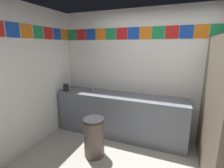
# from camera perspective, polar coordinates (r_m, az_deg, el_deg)

# --- Properties ---
(wall_back) EXTENTS (4.27, 0.09, 2.55)m
(wall_back) POSITION_cam_1_polar(r_m,az_deg,el_deg) (3.35, 17.14, 2.94)
(wall_back) COLOR white
(wall_back) RESTS_ON ground_plane
(wall_side) EXTENTS (0.09, 3.02, 2.55)m
(wall_side) POSITION_cam_1_polar(r_m,az_deg,el_deg) (3.04, -31.96, 0.49)
(wall_side) COLOR white
(wall_side) RESTS_ON ground_plane
(vanity_counter) EXTENTS (2.63, 0.56, 0.88)m
(vanity_counter) POSITION_cam_1_polar(r_m,az_deg,el_deg) (3.44, 2.55, -10.72)
(vanity_counter) COLOR slate
(vanity_counter) RESTS_ON ground_plane
(faucet_left) EXTENTS (0.04, 0.10, 0.14)m
(faucet_left) POSITION_cam_1_polar(r_m,az_deg,el_deg) (3.61, -6.78, -1.48)
(faucet_left) COLOR silver
(faucet_left) RESTS_ON vanity_counter
(faucet_right) EXTENTS (0.04, 0.10, 0.14)m
(faucet_right) POSITION_cam_1_polar(r_m,az_deg,el_deg) (3.22, 14.31, -3.66)
(faucet_right) COLOR silver
(faucet_right) RESTS_ON vanity_counter
(soap_dispenser) EXTENTS (0.09, 0.09, 0.16)m
(soap_dispenser) POSITION_cam_1_polar(r_m,az_deg,el_deg) (3.68, -15.81, -1.18)
(soap_dispenser) COLOR black
(soap_dispenser) RESTS_ON vanity_counter
(trash_bin) EXTENTS (0.35, 0.35, 0.67)m
(trash_bin) POSITION_cam_1_polar(r_m,az_deg,el_deg) (2.92, -6.29, -17.99)
(trash_bin) COLOR brown
(trash_bin) RESTS_ON ground_plane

